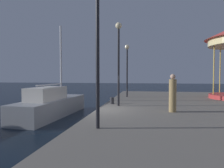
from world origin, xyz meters
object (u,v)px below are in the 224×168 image
at_px(sailboat_grey, 51,105).
at_px(lamp_post_mid_promenade, 119,50).
at_px(bollard_center, 112,101).
at_px(person_far_corner, 173,94).
at_px(lamp_post_far_end, 127,61).
at_px(lamp_post_near_edge, 98,29).

xyz_separation_m(sailboat_grey, lamp_post_mid_promenade, (4.22, -0.34, 3.24)).
distance_m(bollard_center, person_far_corner, 3.98).
bearing_deg(lamp_post_mid_promenade, person_far_corner, -28.26).
distance_m(lamp_post_mid_promenade, person_far_corner, 3.89).
height_order(lamp_post_mid_promenade, bollard_center, lamp_post_mid_promenade).
bearing_deg(person_far_corner, lamp_post_far_end, 112.98).
bearing_deg(person_far_corner, sailboat_grey, 165.35).
height_order(lamp_post_mid_promenade, person_far_corner, lamp_post_mid_promenade).
bearing_deg(lamp_post_near_edge, sailboat_grey, 128.61).
xyz_separation_m(lamp_post_mid_promenade, bollard_center, (-0.49, 0.74, -2.95)).
bearing_deg(sailboat_grey, lamp_post_mid_promenade, -4.67).
relative_size(lamp_post_mid_promenade, bollard_center, 11.64).
xyz_separation_m(sailboat_grey, lamp_post_near_edge, (4.21, -5.27, 3.25)).
height_order(lamp_post_near_edge, person_far_corner, lamp_post_near_edge).
xyz_separation_m(bollard_center, person_far_corner, (3.24, -2.22, 0.63)).
bearing_deg(lamp_post_near_edge, person_far_corner, 51.27).
height_order(sailboat_grey, person_far_corner, sailboat_grey).
height_order(lamp_post_mid_promenade, lamp_post_far_end, lamp_post_mid_promenade).
relative_size(lamp_post_near_edge, person_far_corner, 2.64).
relative_size(lamp_post_near_edge, lamp_post_far_end, 1.12).
xyz_separation_m(lamp_post_near_edge, bollard_center, (-0.48, 5.66, -2.96)).
relative_size(sailboat_grey, lamp_post_mid_promenade, 1.40).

